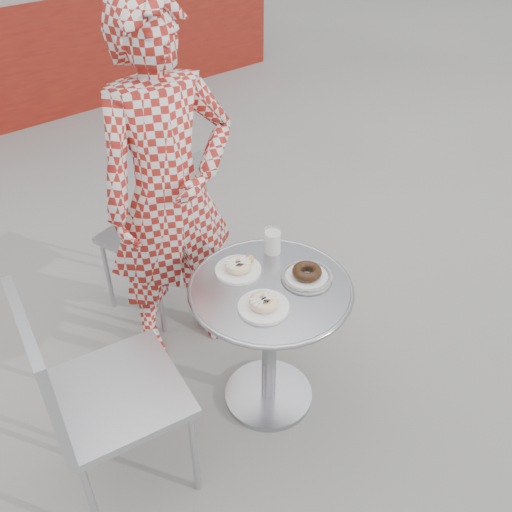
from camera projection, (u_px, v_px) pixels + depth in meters
ground at (270, 388)px, 2.74m from camera, size 60.00×60.00×0.00m
bistro_table at (270, 317)px, 2.38m from camera, size 0.67×0.67×0.68m
chair_far at (157, 262)px, 3.07m from camera, size 0.54×0.54×0.90m
chair_left at (121, 429)px, 2.19m from camera, size 0.54×0.54×0.98m
seated_person at (169, 195)px, 2.50m from camera, size 0.68×0.49×1.72m
plate_far at (239, 267)px, 2.35m from camera, size 0.19×0.19×0.05m
plate_near at (264, 304)px, 2.17m from camera, size 0.20×0.20×0.05m
plate_checker at (307, 275)px, 2.32m from camera, size 0.21×0.21×0.05m
milk_cup at (273, 241)px, 2.44m from camera, size 0.08×0.08×0.12m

